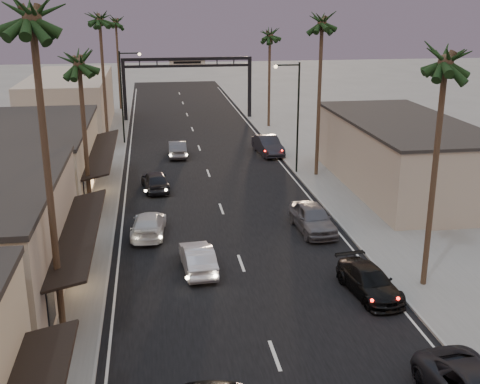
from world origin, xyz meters
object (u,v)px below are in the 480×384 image
object	(u,v)px
palm_lb	(31,7)
palm_ld	(99,14)
palm_lc	(78,56)
palm_far	(116,18)
streetlight_left	(124,90)
palm_rc	(270,31)
oncoming_silver	(198,258)
curbside_black	(369,282)
palm_rb	(322,17)
palm_ra	(447,52)
arch	(187,72)
streetlight_right	(295,109)

from	to	relation	value
palm_lb	palm_ld	xyz separation A→B (m)	(0.00, 33.00, -0.97)
palm_lc	palm_far	bearing A→B (deg)	89.59
streetlight_left	palm_ld	world-z (taller)	palm_ld
palm_rc	palm_ld	bearing A→B (deg)	-152.38
oncoming_silver	curbside_black	distance (m)	8.88
palm_rb	curbside_black	bearing A→B (deg)	-98.37
palm_rc	palm_far	size ratio (longest dim) A/B	0.92
oncoming_silver	streetlight_left	bearing A→B (deg)	-85.67
curbside_black	palm_far	bearing A→B (deg)	96.66
palm_rb	oncoming_silver	bearing A→B (deg)	-123.56
streetlight_left	palm_ld	size ratio (longest dim) A/B	0.63
palm_ra	palm_rb	size ratio (longest dim) A/B	0.93
streetlight_left	oncoming_silver	distance (m)	31.24
palm_lb	palm_ld	bearing A→B (deg)	90.00
palm_lb	arch	bearing A→B (deg)	79.84
streetlight_right	oncoming_silver	xyz separation A→B (m)	(-9.31, -17.56, -4.61)
arch	palm_rb	distance (m)	28.24
palm_ld	curbside_black	size ratio (longest dim) A/B	3.07
streetlight_right	palm_lc	distance (m)	18.66
streetlight_right	curbside_black	size ratio (longest dim) A/B	1.94
streetlight_right	streetlight_left	xyz separation A→B (m)	(-13.84, 13.00, 0.00)
palm_ld	palm_ra	world-z (taller)	palm_ld
palm_rc	palm_ra	bearing A→B (deg)	-90.00
palm_lc	curbside_black	world-z (taller)	palm_lc
arch	oncoming_silver	distance (m)	42.90
palm_rb	palm_rc	world-z (taller)	palm_rb
palm_ra	oncoming_silver	size ratio (longest dim) A/B	3.03
arch	palm_rb	xyz separation A→B (m)	(8.60, -26.00, 6.88)
arch	palm_rc	bearing A→B (deg)	-34.89
palm_far	palm_rc	bearing A→B (deg)	-39.64
arch	palm_lc	size ratio (longest dim) A/B	1.25
streetlight_right	palm_lb	bearing A→B (deg)	-124.01
arch	streetlight_left	xyz separation A→B (m)	(-6.92, -12.00, -0.20)
streetlight_right	curbside_black	xyz separation A→B (m)	(-1.33, -21.47, -4.66)
palm_far	palm_lc	bearing A→B (deg)	-90.41
arch	oncoming_silver	xyz separation A→B (m)	(-2.39, -42.56, -4.82)
palm_lb	palm_lc	size ratio (longest dim) A/B	1.25
arch	palm_lc	xyz separation A→B (m)	(-8.60, -34.00, 4.94)
oncoming_silver	curbside_black	size ratio (longest dim) A/B	0.94
streetlight_right	palm_ld	distance (m)	19.78
palm_ld	palm_rb	bearing A→B (deg)	-32.60
palm_lc	palm_ld	size ratio (longest dim) A/B	0.86
palm_lb	oncoming_silver	xyz separation A→B (m)	(6.21, 5.44, -12.67)
palm_ld	oncoming_silver	distance (m)	30.58
palm_lb	palm_ld	distance (m)	33.01
palm_far	oncoming_silver	size ratio (longest dim) A/B	3.03
palm_rc	curbside_black	xyz separation A→B (m)	(-3.01, -40.47, -9.80)
palm_ld	palm_far	size ratio (longest dim) A/B	1.08
streetlight_left	palm_ra	xyz separation A→B (m)	(15.52, -34.00, 6.11)
streetlight_left	palm_ra	size ratio (longest dim) A/B	0.68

